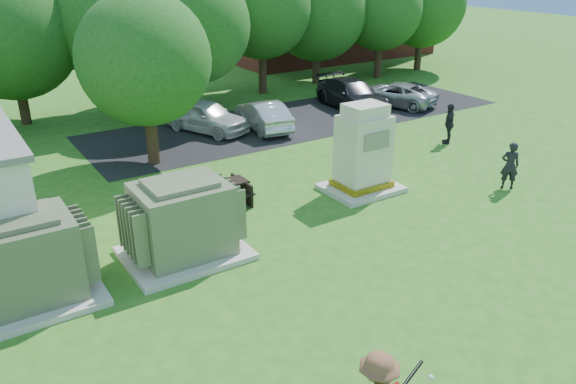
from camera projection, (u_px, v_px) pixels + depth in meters
ground at (387, 307)px, 12.27m from camera, size 120.00×120.00×0.00m
parking_strip at (303, 118)px, 26.18m from camera, size 20.00×6.00×0.01m
transformer_left at (23, 263)px, 12.11m from camera, size 3.00×2.40×2.07m
transformer_right at (183, 222)px, 13.96m from camera, size 3.00×2.40×2.07m
generator_cabinet at (363, 154)px, 17.78m from camera, size 2.35×1.92×2.86m
picnic_table at (220, 192)px, 16.95m from camera, size 1.74×1.30×0.74m
person_by_generator at (510, 166)px, 18.14m from camera, size 0.68×0.66×1.57m
person_walking_right at (449, 123)px, 22.47m from camera, size 0.95×0.97×1.64m
car_white at (206, 116)px, 24.00m from camera, size 3.02×4.32×1.36m
car_silver_a at (263, 115)px, 24.33m from camera, size 1.88×3.96×1.25m
car_dark at (352, 94)px, 27.55m from camera, size 2.48×5.00×1.39m
car_silver_b at (395, 94)px, 28.16m from camera, size 3.16×4.54×1.15m
batting_equipment at (411, 379)px, 8.66m from camera, size 1.02×0.36×0.34m
tree_row at (149, 23)px, 25.78m from camera, size 41.30×13.30×7.30m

